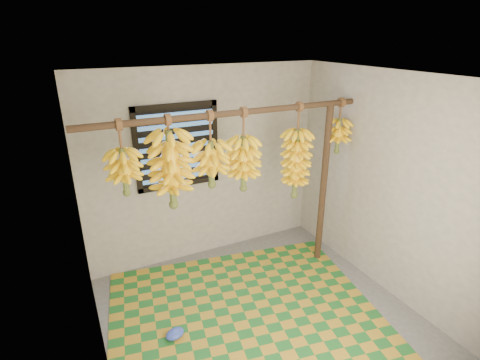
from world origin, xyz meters
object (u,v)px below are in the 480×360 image
banana_bunch_b (171,170)px  banana_bunch_f (338,136)px  woven_mat (244,312)px  plastic_bag (175,334)px  banana_bunch_d (243,164)px  banana_bunch_e (296,164)px  banana_bunch_a (124,172)px  banana_bunch_c (211,164)px  support_post (323,187)px

banana_bunch_b → banana_bunch_f: size_ratio=1.42×
banana_bunch_b → woven_mat: bearing=-43.1°
plastic_bag → banana_bunch_d: 1.80m
banana_bunch_f → plastic_bag: bearing=-167.0°
banana_bunch_e → woven_mat: bearing=-151.2°
banana_bunch_a → plastic_bag: bearing=-67.8°
plastic_bag → banana_bunch_b: bearing=66.7°
banana_bunch_c → banana_bunch_d: size_ratio=0.88×
banana_bunch_a → banana_bunch_d: (1.20, 0.00, -0.11)m
banana_bunch_d → support_post: bearing=0.0°
banana_bunch_b → banana_bunch_a: bearing=-180.0°
banana_bunch_d → banana_bunch_f: same height
banana_bunch_b → plastic_bag: bearing=-113.3°
woven_mat → banana_bunch_e: banana_bunch_e is taller
banana_bunch_e → banana_bunch_f: same height
woven_mat → banana_bunch_f: size_ratio=4.20×
woven_mat → banana_bunch_e: bearing=28.8°
plastic_bag → banana_bunch_e: banana_bunch_e is taller
support_post → banana_bunch_c: 1.53m
banana_bunch_a → banana_bunch_b: (0.43, 0.00, -0.05)m
woven_mat → banana_bunch_d: banana_bunch_d is taller
woven_mat → banana_bunch_f: 2.24m
banana_bunch_f → banana_bunch_d: bearing=180.0°
banana_bunch_e → banana_bunch_f: 0.63m
woven_mat → plastic_bag: bearing=-178.8°
support_post → woven_mat: (-1.33, -0.50, -0.99)m
support_post → banana_bunch_b: 1.93m
woven_mat → banana_bunch_d: 1.56m
banana_bunch_a → woven_mat: bearing=-27.3°
banana_bunch_c → banana_bunch_d: bearing=0.0°
woven_mat → banana_bunch_a: bearing=152.7°
plastic_bag → banana_bunch_d: size_ratio=0.22×
banana_bunch_a → banana_bunch_b: bearing=0.0°
banana_bunch_b → banana_bunch_e: bearing=0.0°
support_post → banana_bunch_d: banana_bunch_d is taller
banana_bunch_b → support_post: bearing=-0.0°
banana_bunch_d → banana_bunch_f: 1.25m
banana_bunch_c → banana_bunch_e: bearing=0.0°
woven_mat → banana_bunch_d: size_ratio=3.06×
woven_mat → banana_bunch_f: (1.48, 0.50, 1.61)m
banana_bunch_c → plastic_bag: bearing=-141.0°
banana_bunch_d → banana_bunch_e: same height
plastic_bag → banana_bunch_b: (0.22, 0.51, 1.47)m
banana_bunch_a → banana_bunch_c: bearing=-0.0°
banana_bunch_a → banana_bunch_e: size_ratio=0.64×
support_post → woven_mat: bearing=-159.5°
banana_bunch_a → banana_bunch_e: 1.88m
banana_bunch_a → banana_bunch_f: 2.44m
banana_bunch_b → banana_bunch_e: size_ratio=0.83×
plastic_bag → banana_bunch_e: size_ratio=0.18×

